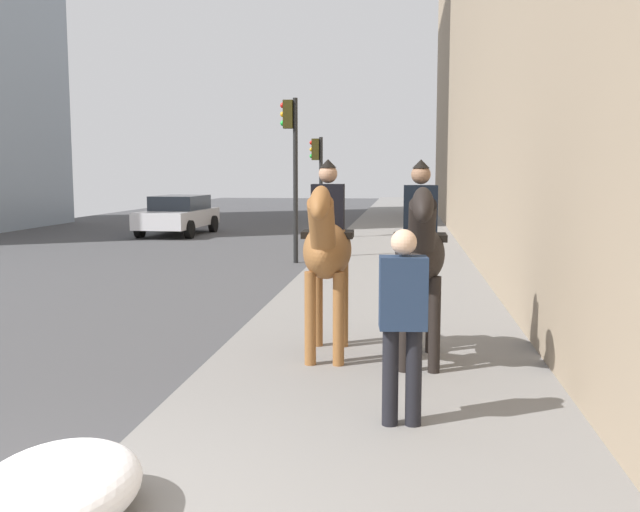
% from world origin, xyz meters
% --- Properties ---
extents(mounted_horse_near, '(2.15, 0.61, 2.33)m').
position_xyz_m(mounted_horse_near, '(4.67, -1.36, 1.42)').
color(mounted_horse_near, brown).
rests_on(mounted_horse_near, sidewalk_slab).
extents(mounted_horse_far, '(2.15, 0.60, 2.32)m').
position_xyz_m(mounted_horse_far, '(4.50, -2.43, 1.42)').
color(mounted_horse_far, black).
rests_on(mounted_horse_far, sidewalk_slab).
extents(pedestrian_greeting, '(0.29, 0.42, 1.70)m').
position_xyz_m(pedestrian_greeting, '(2.44, -2.26, 1.10)').
color(pedestrian_greeting, black).
rests_on(pedestrian_greeting, sidewalk_slab).
extents(car_near_lane, '(4.54, 2.15, 1.44)m').
position_xyz_m(car_near_lane, '(22.04, 6.07, 0.76)').
color(car_near_lane, silver).
rests_on(car_near_lane, ground).
extents(traffic_light_near_curb, '(0.20, 0.44, 4.13)m').
position_xyz_m(traffic_light_near_curb, '(14.32, 0.59, 2.75)').
color(traffic_light_near_curb, black).
rests_on(traffic_light_near_curb, ground).
extents(traffic_light_far_curb, '(0.20, 0.44, 3.44)m').
position_xyz_m(traffic_light_far_curb, '(20.07, 0.64, 2.33)').
color(traffic_light_far_curb, black).
rests_on(traffic_light_far_curb, ground).
extents(snow_pile_near, '(1.29, 0.99, 0.45)m').
position_xyz_m(snow_pile_near, '(0.42, -0.15, 0.34)').
color(snow_pile_near, white).
rests_on(snow_pile_near, sidewalk_slab).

